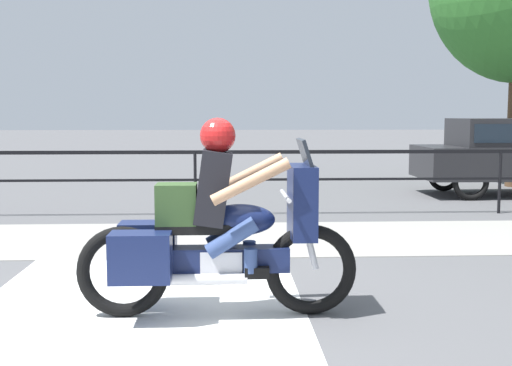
# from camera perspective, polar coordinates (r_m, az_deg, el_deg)

# --- Properties ---
(ground_plane) EXTENTS (120.00, 120.00, 0.00)m
(ground_plane) POSITION_cam_1_polar(r_m,az_deg,el_deg) (5.39, -8.12, -12.00)
(ground_plane) COLOR #565659
(sidewalk_band) EXTENTS (44.00, 2.40, 0.01)m
(sidewalk_band) POSITION_cam_1_polar(r_m,az_deg,el_deg) (8.68, -6.01, -4.94)
(sidewalk_band) COLOR #99968E
(sidewalk_band) RESTS_ON ground
(crosswalk_band) EXTENTS (2.86, 6.00, 0.01)m
(crosswalk_band) POSITION_cam_1_polar(r_m,az_deg,el_deg) (5.23, -11.10, -12.58)
(crosswalk_band) COLOR silver
(crosswalk_band) RESTS_ON ground
(fence_railing) EXTENTS (36.00, 0.05, 1.08)m
(fence_railing) POSITION_cam_1_polar(r_m,az_deg,el_deg) (10.53, -5.44, 1.68)
(fence_railing) COLOR black
(fence_railing) RESTS_ON ground
(motorcycle) EXTENTS (2.32, 0.76, 1.65)m
(motorcycle) POSITION_cam_1_polar(r_m,az_deg,el_deg) (5.30, -3.70, -4.32)
(motorcycle) COLOR black
(motorcycle) RESTS_ON ground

